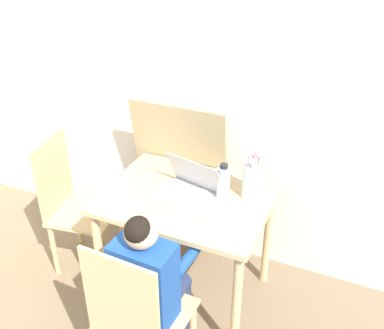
{
  "coord_description": "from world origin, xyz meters",
  "views": [
    {
      "loc": [
        0.98,
        -0.22,
        2.17
      ],
      "look_at": [
        0.12,
        1.75,
        0.92
      ],
      "focal_mm": 42.0,
      "sensor_mm": 36.0,
      "label": 1
    }
  ],
  "objects_px": {
    "person_seated": "(151,277)",
    "water_bottle": "(223,183)",
    "laptop": "(191,186)",
    "chair_occupied": "(138,318)",
    "flower_vase": "(252,179)",
    "chair_spare": "(74,204)"
  },
  "relations": [
    {
      "from": "person_seated",
      "to": "water_bottle",
      "type": "xyz_separation_m",
      "value": [
        0.14,
        0.59,
        0.23
      ]
    },
    {
      "from": "water_bottle",
      "to": "laptop",
      "type": "bearing_deg",
      "value": -173.21
    },
    {
      "from": "chair_occupied",
      "to": "flower_vase",
      "type": "bearing_deg",
      "value": -106.85
    },
    {
      "from": "chair_occupied",
      "to": "flower_vase",
      "type": "relative_size",
      "value": 3.08
    },
    {
      "from": "water_bottle",
      "to": "person_seated",
      "type": "bearing_deg",
      "value": -103.81
    },
    {
      "from": "person_seated",
      "to": "flower_vase",
      "type": "height_order",
      "value": "flower_vase"
    },
    {
      "from": "chair_spare",
      "to": "flower_vase",
      "type": "distance_m",
      "value": 1.21
    },
    {
      "from": "flower_vase",
      "to": "laptop",
      "type": "bearing_deg",
      "value": -160.42
    },
    {
      "from": "chair_spare",
      "to": "water_bottle",
      "type": "height_order",
      "value": "water_bottle"
    },
    {
      "from": "chair_occupied",
      "to": "chair_spare",
      "type": "xyz_separation_m",
      "value": [
        -0.85,
        0.65,
        0.0
      ]
    },
    {
      "from": "water_bottle",
      "to": "chair_spare",
      "type": "bearing_deg",
      "value": -176.05
    },
    {
      "from": "chair_occupied",
      "to": "laptop",
      "type": "bearing_deg",
      "value": -84.8
    },
    {
      "from": "chair_occupied",
      "to": "chair_spare",
      "type": "distance_m",
      "value": 1.07
    },
    {
      "from": "person_seated",
      "to": "laptop",
      "type": "bearing_deg",
      "value": -83.62
    },
    {
      "from": "person_seated",
      "to": "flower_vase",
      "type": "bearing_deg",
      "value": -109.77
    },
    {
      "from": "laptop",
      "to": "water_bottle",
      "type": "xyz_separation_m",
      "value": [
        0.18,
        0.02,
        0.06
      ]
    },
    {
      "from": "chair_spare",
      "to": "flower_vase",
      "type": "height_order",
      "value": "flower_vase"
    },
    {
      "from": "laptop",
      "to": "flower_vase",
      "type": "height_order",
      "value": "flower_vase"
    },
    {
      "from": "chair_spare",
      "to": "flower_vase",
      "type": "xyz_separation_m",
      "value": [
        1.14,
        0.16,
        0.39
      ]
    },
    {
      "from": "chair_occupied",
      "to": "water_bottle",
      "type": "xyz_separation_m",
      "value": [
        0.15,
        0.72,
        0.38
      ]
    },
    {
      "from": "flower_vase",
      "to": "chair_occupied",
      "type": "bearing_deg",
      "value": -109.51
    },
    {
      "from": "chair_occupied",
      "to": "water_bottle",
      "type": "distance_m",
      "value": 0.83
    }
  ]
}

